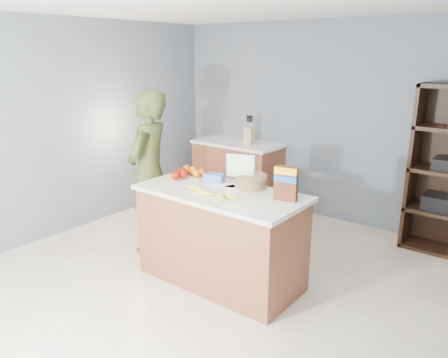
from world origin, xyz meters
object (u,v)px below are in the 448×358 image
Objects in this scene: person at (149,172)px; tv at (241,167)px; cereal_box at (286,181)px; counter_peninsula at (221,240)px.

tv is at bearing 81.21° from person.
tv is at bearing 163.25° from cereal_box.
cereal_box is (1.65, 0.03, 0.20)m from person.
person is 5.99× the size of cereal_box.
person is 1.66m from cereal_box.
counter_peninsula is 0.72m from tv.
counter_peninsula is 5.36× the size of cereal_box.
person reaches higher than counter_peninsula.
person is 1.09m from tv.
tv reaches higher than counter_peninsula.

